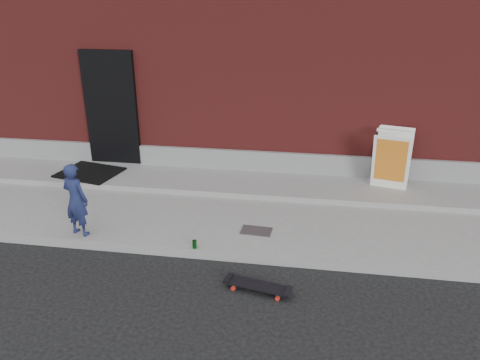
% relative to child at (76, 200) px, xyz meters
% --- Properties ---
extents(ground, '(80.00, 80.00, 0.00)m').
position_rel_child_xyz_m(ground, '(2.06, -0.20, -0.72)').
color(ground, black).
rests_on(ground, ground).
extents(sidewalk, '(20.00, 3.00, 0.15)m').
position_rel_child_xyz_m(sidewalk, '(2.06, 1.30, -0.64)').
color(sidewalk, slate).
rests_on(sidewalk, ground).
extents(apron, '(20.00, 1.20, 0.10)m').
position_rel_child_xyz_m(apron, '(2.06, 2.20, -0.52)').
color(apron, gray).
rests_on(apron, sidewalk).
extents(building, '(20.00, 8.10, 5.00)m').
position_rel_child_xyz_m(building, '(2.06, 6.79, 1.78)').
color(building, maroon).
rests_on(building, ground).
extents(child, '(0.47, 0.38, 1.14)m').
position_rel_child_xyz_m(child, '(0.00, 0.00, 0.00)').
color(child, '#1B234D').
rests_on(child, sidewalk).
extents(skateboard, '(0.89, 0.39, 0.10)m').
position_rel_child_xyz_m(skateboard, '(2.82, -0.82, -0.64)').
color(skateboard, red).
rests_on(skateboard, ground).
extents(pizza_sign, '(0.79, 0.87, 1.05)m').
position_rel_child_xyz_m(pizza_sign, '(4.84, 2.38, 0.06)').
color(pizza_sign, white).
rests_on(pizza_sign, apron).
extents(soda_can, '(0.08, 0.08, 0.12)m').
position_rel_child_xyz_m(soda_can, '(1.82, -0.15, -0.51)').
color(soda_can, '#177625').
rests_on(soda_can, sidewalk).
extents(doormat, '(1.27, 1.11, 0.03)m').
position_rel_child_xyz_m(doormat, '(-0.84, 2.11, -0.45)').
color(doormat, black).
rests_on(doormat, apron).
extents(utility_plate, '(0.48, 0.33, 0.01)m').
position_rel_child_xyz_m(utility_plate, '(2.64, 0.48, -0.56)').
color(utility_plate, '#59595E').
rests_on(utility_plate, sidewalk).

